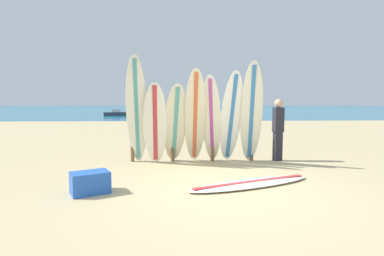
{
  "coord_description": "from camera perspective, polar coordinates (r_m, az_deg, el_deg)",
  "views": [
    {
      "loc": [
        -0.81,
        -5.01,
        1.53
      ],
      "look_at": [
        -0.48,
        2.86,
        0.82
      ],
      "focal_mm": 28.29,
      "sensor_mm": 36.0,
      "label": 1
    }
  ],
  "objects": [
    {
      "name": "beachgoer_standing",
      "position": [
        7.95,
        15.92,
        0.2
      ],
      "size": [
        0.29,
        0.22,
        1.58
      ],
      "color": "#26262D",
      "rests_on": "ground"
    },
    {
      "name": "ground_plane",
      "position": [
        5.3,
        6.62,
        -11.64
      ],
      "size": [
        120.0,
        120.0,
        0.0
      ],
      "primitive_type": "plane",
      "color": "tan"
    },
    {
      "name": "surfboard_leaning_center",
      "position": [
        7.25,
        0.6,
        2.04
      ],
      "size": [
        0.52,
        1.09,
        2.27
      ],
      "color": "beige",
      "rests_on": "ground"
    },
    {
      "name": "small_boat_offshore",
      "position": [
        32.48,
        -14.09,
        2.74
      ],
      "size": [
        2.62,
        1.27,
        0.71
      ],
      "color": "#333842",
      "rests_on": "ocean_water"
    },
    {
      "name": "surfboard_lying_on_sand",
      "position": [
        5.67,
        11.08,
        -10.21
      ],
      "size": [
        2.54,
        1.45,
        0.08
      ],
      "color": "white",
      "rests_on": "ground"
    },
    {
      "name": "surfboard_leaning_center_right",
      "position": [
        7.37,
        3.69,
        1.55
      ],
      "size": [
        0.64,
        0.98,
        2.14
      ],
      "color": "silver",
      "rests_on": "ground"
    },
    {
      "name": "ocean_water",
      "position": [
        63.03,
        -1.65,
        3.75
      ],
      "size": [
        120.0,
        80.0,
        0.01
      ],
      "primitive_type": "cube",
      "color": "#196B93",
      "rests_on": "ground"
    },
    {
      "name": "surfboard_leaning_right",
      "position": [
        7.41,
        7.4,
        1.93
      ],
      "size": [
        0.59,
        0.95,
        2.24
      ],
      "color": "white",
      "rests_on": "ground"
    },
    {
      "name": "cooler_box",
      "position": [
        5.35,
        -18.66,
        -9.72
      ],
      "size": [
        0.72,
        0.63,
        0.36
      ],
      "primitive_type": "cube",
      "rotation": [
        0.0,
        0.0,
        0.49
      ],
      "color": "blue",
      "rests_on": "ground"
    },
    {
      "name": "surfboard_leaning_center_left",
      "position": [
        7.34,
        -3.17,
        0.77
      ],
      "size": [
        0.7,
        0.97,
        1.94
      ],
      "color": "beige",
      "rests_on": "ground"
    },
    {
      "name": "surfboard_leaning_far_right",
      "position": [
        7.39,
        11.16,
        2.66
      ],
      "size": [
        0.63,
        0.98,
        2.44
      ],
      "color": "silver",
      "rests_on": "ground"
    },
    {
      "name": "surfboard_rack",
      "position": [
        7.63,
        0.09,
        -1.31
      ],
      "size": [
        3.13,
        0.09,
        1.06
      ],
      "color": "brown",
      "rests_on": "ground"
    },
    {
      "name": "surfboard_leaning_far_left",
      "position": [
        7.36,
        -10.4,
        3.25
      ],
      "size": [
        0.55,
        0.85,
        2.59
      ],
      "color": "white",
      "rests_on": "ground"
    },
    {
      "name": "surfboard_leaning_left",
      "position": [
        7.25,
        -6.96,
        0.8
      ],
      "size": [
        0.6,
        0.57,
        1.97
      ],
      "color": "white",
      "rests_on": "ground"
    }
  ]
}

